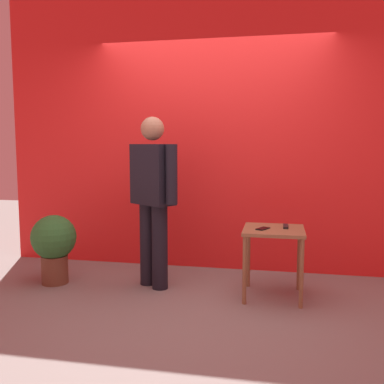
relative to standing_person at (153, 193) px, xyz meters
name	(u,v)px	position (x,y,z in m)	size (l,w,h in m)	color
ground_plane	(190,308)	(0.46, -0.48, -0.92)	(12.00, 12.00, 0.00)	gray
back_wall_red	(213,128)	(0.46, 0.79, 0.63)	(4.76, 0.12, 3.10)	red
standing_person	(153,193)	(0.00, 0.00, 0.00)	(0.59, 0.45, 1.64)	black
side_table	(274,239)	(1.14, -0.07, -0.39)	(0.54, 0.54, 0.63)	olive
cell_phone	(263,229)	(1.05, -0.11, -0.28)	(0.07, 0.14, 0.01)	black
tv_remote	(286,226)	(1.25, 0.01, -0.28)	(0.04, 0.17, 0.02)	black
potted_plant	(54,243)	(-0.99, -0.11, -0.51)	(0.44, 0.44, 0.69)	brown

